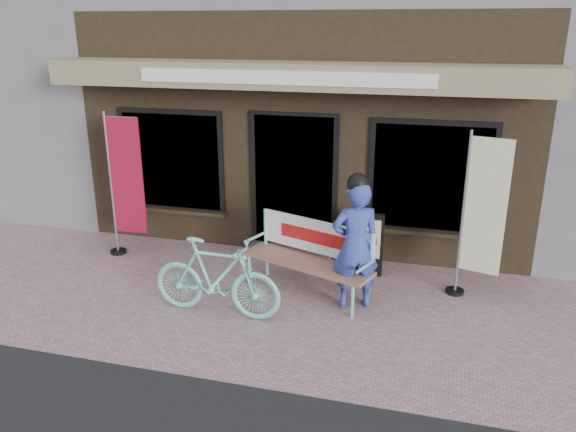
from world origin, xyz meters
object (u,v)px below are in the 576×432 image
(nobori_red, at_px, (125,184))
(bicycle, at_px, (216,277))
(nobori_cream, at_px, (481,216))
(menu_stand, at_px, (367,243))
(person, at_px, (355,243))
(bench, at_px, (311,252))

(nobori_red, bearing_deg, bicycle, -38.11)
(nobori_cream, xyz_separation_m, menu_stand, (-1.45, 0.35, -0.66))
(bicycle, distance_m, nobori_cream, 3.39)
(person, relative_size, nobori_cream, 0.79)
(person, xyz_separation_m, nobori_cream, (1.48, 0.64, 0.28))
(person, xyz_separation_m, bicycle, (-1.59, -0.66, -0.36))
(person, distance_m, nobori_red, 3.71)
(menu_stand, bearing_deg, nobori_red, -174.43)
(bench, height_order, bicycle, bicycle)
(bicycle, height_order, menu_stand, bicycle)
(bench, xyz_separation_m, menu_stand, (0.64, 0.76, -0.10))
(bicycle, relative_size, nobori_red, 0.74)
(person, relative_size, nobori_red, 0.79)
(person, distance_m, menu_stand, 1.07)
(nobori_cream, bearing_deg, nobori_red, -165.75)
(person, xyz_separation_m, nobori_red, (-3.61, 0.78, 0.29))
(person, distance_m, bicycle, 1.76)
(bicycle, height_order, nobori_red, nobori_red)
(nobori_cream, bearing_deg, bench, -153.31)
(bench, bearing_deg, nobori_cream, 31.08)
(bench, height_order, nobori_red, nobori_red)
(nobori_red, relative_size, menu_stand, 2.41)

